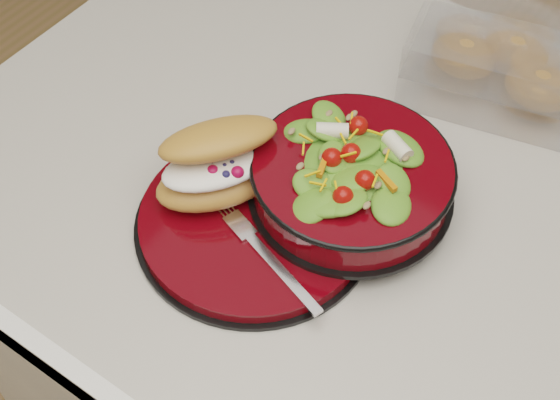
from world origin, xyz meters
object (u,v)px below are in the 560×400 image
Objects in this scene: fork at (269,258)px; pastry_box at (504,61)px; dinner_plate at (255,221)px; croissant at (219,165)px; salad_bowl at (352,173)px.

pastry_box is at bearing 7.27° from fork.
croissant is at bearing 169.92° from dinner_plate.
dinner_plate is 1.04× the size of pastry_box.
dinner_plate is 0.38m from pastry_box.
pastry_box is at bearing 78.71° from salad_bowl.
dinner_plate is 0.07m from croissant.
dinner_plate is at bearing 68.93° from fork.
fork is (0.10, -0.05, -0.04)m from croissant.
salad_bowl is 0.28m from pastry_box.
dinner_plate is at bearing -64.16° from croissant.
croissant reaches higher than pastry_box.
dinner_plate is 1.16× the size of salad_bowl.
pastry_box reaches higher than fork.
salad_bowl is (0.07, 0.09, 0.05)m from dinner_plate.
fork reaches higher than dinner_plate.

